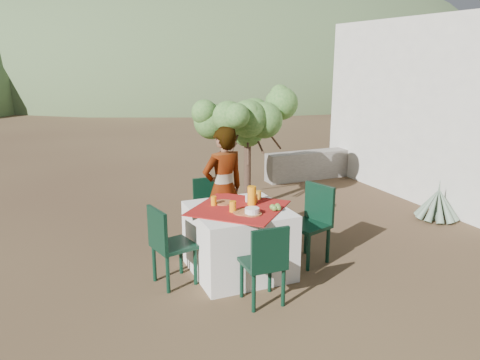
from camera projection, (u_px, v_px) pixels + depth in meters
name	position (u px, v px, depth m)	size (l,w,h in m)	color
ground	(216.00, 278.00, 5.16)	(160.00, 160.00, 0.00)	#382219
table	(239.00, 240.00, 5.25)	(1.30, 1.30, 0.76)	white
chair_far	(210.00, 207.00, 6.15)	(0.39, 0.39, 0.83)	black
chair_near	(265.00, 261.00, 4.50)	(0.39, 0.39, 0.84)	black
chair_left	(167.00, 242.00, 4.91)	(0.48, 0.48, 0.87)	black
chair_right	(312.00, 219.00, 5.51)	(0.54, 0.54, 0.92)	black
person	(223.00, 189.00, 5.78)	(0.57, 0.38, 1.57)	#8C6651
shrub_tree	(249.00, 125.00, 7.28)	(1.44, 1.41, 1.69)	#493324
agave	(437.00, 205.00, 6.98)	(0.64, 0.65, 0.68)	slate
guesthouse	(472.00, 106.00, 8.47)	(3.20, 4.20, 3.00)	silver
stone_wall	(326.00, 163.00, 9.47)	(2.60, 0.35, 0.55)	gray
hill_near_right	(206.00, 84.00, 41.75)	(48.00, 48.00, 20.00)	#3B532F
hill_far_center	(17.00, 79.00, 50.08)	(60.00, 60.00, 24.00)	slate
hill_far_right	(305.00, 77.00, 56.62)	(36.00, 36.00, 14.00)	slate
plate_far	(224.00, 203.00, 5.30)	(0.21, 0.21, 0.01)	brown
plate_near	(244.00, 212.00, 4.97)	(0.23, 0.23, 0.01)	brown
glass_far	(214.00, 201.00, 5.22)	(0.06, 0.06, 0.10)	orange
glass_near	(233.00, 206.00, 4.99)	(0.07, 0.07, 0.12)	orange
juice_pitcher	(252.00, 196.00, 5.22)	(0.10, 0.10, 0.21)	orange
bowl_plate	(252.00, 214.00, 4.93)	(0.21, 0.21, 0.01)	brown
white_bowl	(252.00, 211.00, 4.92)	(0.15, 0.15, 0.06)	white
jar_left	(255.00, 199.00, 5.31)	(0.06, 0.06, 0.09)	orange
jar_right	(259.00, 195.00, 5.44)	(0.06, 0.06, 0.10)	orange
napkin_holder	(249.00, 198.00, 5.34)	(0.06, 0.04, 0.08)	white
fruit_cluster	(276.00, 207.00, 5.05)	(0.13, 0.12, 0.06)	olive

